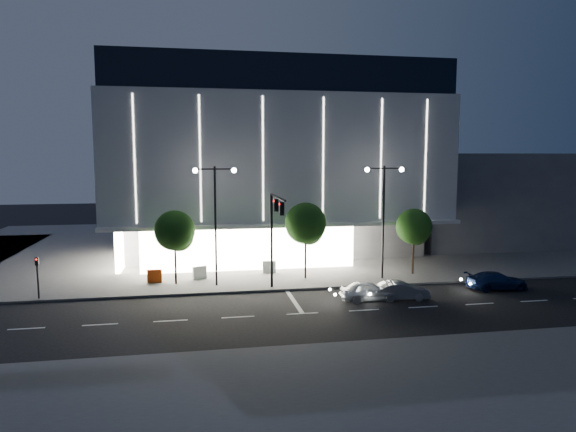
% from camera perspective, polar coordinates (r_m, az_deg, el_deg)
% --- Properties ---
extents(ground, '(160.00, 160.00, 0.00)m').
position_cam_1_polar(ground, '(33.52, -2.32, -10.21)').
color(ground, black).
rests_on(ground, ground).
extents(sidewalk_museum, '(70.00, 40.00, 0.15)m').
position_cam_1_polar(sidewalk_museum, '(57.38, -0.63, -3.03)').
color(sidewalk_museum, '#474747').
rests_on(sidewalk_museum, ground).
extents(sidewalk_near, '(70.00, 10.00, 0.15)m').
position_cam_1_polar(sidewalk_near, '(23.91, 14.45, -17.35)').
color(sidewalk_near, '#474747').
rests_on(sidewalk_near, ground).
extents(museum, '(30.00, 25.80, 18.00)m').
position_cam_1_polar(museum, '(54.59, -2.45, 6.17)').
color(museum, '#4C4C51').
rests_on(museum, ground).
extents(annex_building, '(16.00, 20.00, 10.00)m').
position_cam_1_polar(annex_building, '(63.68, 18.36, 2.05)').
color(annex_building, '#4C4C51').
rests_on(annex_building, ground).
extents(traffic_mast, '(0.33, 5.89, 7.07)m').
position_cam_1_polar(traffic_mast, '(35.84, -1.50, -0.87)').
color(traffic_mast, black).
rests_on(traffic_mast, ground).
extents(street_lamp_west, '(3.16, 0.36, 9.00)m').
position_cam_1_polar(street_lamp_west, '(38.00, -8.08, 0.90)').
color(street_lamp_west, black).
rests_on(street_lamp_west, ground).
extents(street_lamp_east, '(3.16, 0.36, 9.00)m').
position_cam_1_polar(street_lamp_east, '(40.59, 10.59, 1.22)').
color(street_lamp_east, black).
rests_on(street_lamp_east, ground).
extents(ped_signal_far, '(0.22, 0.24, 3.00)m').
position_cam_1_polar(ped_signal_far, '(38.63, -26.07, -5.73)').
color(ped_signal_far, black).
rests_on(ped_signal_far, ground).
extents(tree_left, '(3.02, 3.02, 5.72)m').
position_cam_1_polar(tree_left, '(39.26, -12.43, -1.83)').
color(tree_left, black).
rests_on(tree_left, ground).
extents(tree_mid, '(3.25, 3.25, 6.15)m').
position_cam_1_polar(tree_mid, '(40.07, 2.00, -1.08)').
color(tree_mid, black).
rests_on(tree_mid, ground).
extents(tree_right, '(2.91, 2.91, 5.51)m').
position_cam_1_polar(tree_right, '(42.91, 13.83, -1.36)').
color(tree_right, black).
rests_on(tree_right, ground).
extents(car_lead, '(3.97, 1.70, 1.34)m').
position_cam_1_polar(car_lead, '(35.43, 9.01, -8.23)').
color(car_lead, '#B9BCC2').
rests_on(car_lead, ground).
extents(car_second, '(3.91, 1.62, 1.26)m').
position_cam_1_polar(car_second, '(36.05, 12.41, -8.11)').
color(car_second, '#999CA0').
rests_on(car_second, ground).
extents(car_third, '(4.52, 1.98, 1.29)m').
position_cam_1_polar(car_third, '(40.84, 22.17, -6.69)').
color(car_third, navy).
rests_on(car_third, ground).
extents(barrier_a, '(1.11, 0.30, 1.00)m').
position_cam_1_polar(barrier_a, '(40.60, -14.60, -6.48)').
color(barrier_a, '#DC410C').
rests_on(barrier_a, sidewalk_museum).
extents(barrier_b, '(1.11, 0.65, 1.00)m').
position_cam_1_polar(barrier_b, '(41.04, -9.79, -6.22)').
color(barrier_b, silver).
rests_on(barrier_b, sidewalk_museum).
extents(barrier_d, '(1.12, 0.39, 1.00)m').
position_cam_1_polar(barrier_d, '(42.57, -2.10, -5.66)').
color(barrier_d, white).
rests_on(barrier_d, sidewalk_museum).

